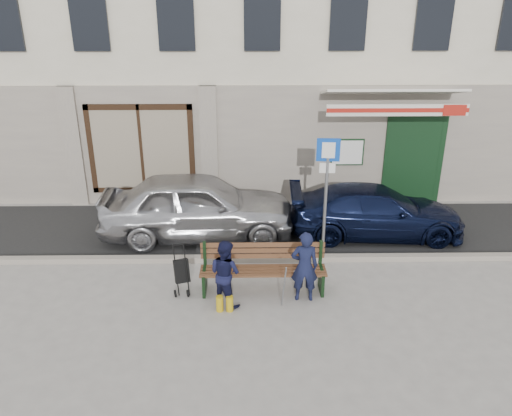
{
  "coord_description": "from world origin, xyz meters",
  "views": [
    {
      "loc": [
        -0.35,
        -8.01,
        5.19
      ],
      "look_at": [
        -0.2,
        1.6,
        1.2
      ],
      "focal_mm": 35.0,
      "sensor_mm": 36.0,
      "label": 1
    }
  ],
  "objects_px": {
    "man": "(304,266)",
    "woman": "(225,273)",
    "stroller": "(182,272)",
    "parking_sign": "(327,179)",
    "car_silver": "(198,206)",
    "bench": "(261,270)",
    "car_navy": "(376,211)"
  },
  "relations": [
    {
      "from": "car_silver",
      "to": "bench",
      "type": "xyz_separation_m",
      "value": [
        1.41,
        -2.5,
        -0.31
      ]
    },
    {
      "from": "car_silver",
      "to": "bench",
      "type": "bearing_deg",
      "value": -153.34
    },
    {
      "from": "man",
      "to": "woman",
      "type": "bearing_deg",
      "value": 6.08
    },
    {
      "from": "car_navy",
      "to": "woman",
      "type": "height_order",
      "value": "woman"
    },
    {
      "from": "parking_sign",
      "to": "bench",
      "type": "relative_size",
      "value": 1.09
    },
    {
      "from": "parking_sign",
      "to": "stroller",
      "type": "relative_size",
      "value": 2.71
    },
    {
      "from": "man",
      "to": "woman",
      "type": "height_order",
      "value": "man"
    },
    {
      "from": "car_navy",
      "to": "bench",
      "type": "relative_size",
      "value": 1.71
    },
    {
      "from": "car_silver",
      "to": "stroller",
      "type": "height_order",
      "value": "car_silver"
    },
    {
      "from": "car_silver",
      "to": "stroller",
      "type": "distance_m",
      "value": 2.53
    },
    {
      "from": "man",
      "to": "parking_sign",
      "type": "bearing_deg",
      "value": -107.45
    },
    {
      "from": "car_silver",
      "to": "stroller",
      "type": "bearing_deg",
      "value": 175.04
    },
    {
      "from": "parking_sign",
      "to": "man",
      "type": "bearing_deg",
      "value": -104.76
    },
    {
      "from": "stroller",
      "to": "parking_sign",
      "type": "bearing_deg",
      "value": 8.74
    },
    {
      "from": "stroller",
      "to": "car_silver",
      "type": "bearing_deg",
      "value": 68.38
    },
    {
      "from": "parking_sign",
      "to": "woman",
      "type": "height_order",
      "value": "parking_sign"
    },
    {
      "from": "bench",
      "to": "man",
      "type": "distance_m",
      "value": 0.88
    },
    {
      "from": "bench",
      "to": "stroller",
      "type": "height_order",
      "value": "bench"
    },
    {
      "from": "car_navy",
      "to": "man",
      "type": "bearing_deg",
      "value": 146.84
    },
    {
      "from": "car_navy",
      "to": "man",
      "type": "relative_size",
      "value": 2.95
    },
    {
      "from": "bench",
      "to": "woman",
      "type": "xyz_separation_m",
      "value": [
        -0.65,
        -0.43,
        0.18
      ]
    },
    {
      "from": "parking_sign",
      "to": "man",
      "type": "height_order",
      "value": "parking_sign"
    },
    {
      "from": "car_navy",
      "to": "parking_sign",
      "type": "height_order",
      "value": "parking_sign"
    },
    {
      "from": "bench",
      "to": "woman",
      "type": "distance_m",
      "value": 0.8
    },
    {
      "from": "car_navy",
      "to": "parking_sign",
      "type": "xyz_separation_m",
      "value": [
        -1.37,
        -0.94,
        1.15
      ]
    },
    {
      "from": "car_silver",
      "to": "woman",
      "type": "bearing_deg",
      "value": -168.3
    },
    {
      "from": "car_navy",
      "to": "car_silver",
      "type": "bearing_deg",
      "value": 92.38
    },
    {
      "from": "car_silver",
      "to": "bench",
      "type": "relative_size",
      "value": 1.88
    },
    {
      "from": "parking_sign",
      "to": "stroller",
      "type": "distance_m",
      "value": 3.57
    },
    {
      "from": "man",
      "to": "stroller",
      "type": "height_order",
      "value": "man"
    },
    {
      "from": "parking_sign",
      "to": "stroller",
      "type": "bearing_deg",
      "value": -147.99
    },
    {
      "from": "woman",
      "to": "car_silver",
      "type": "bearing_deg",
      "value": -36.22
    }
  ]
}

